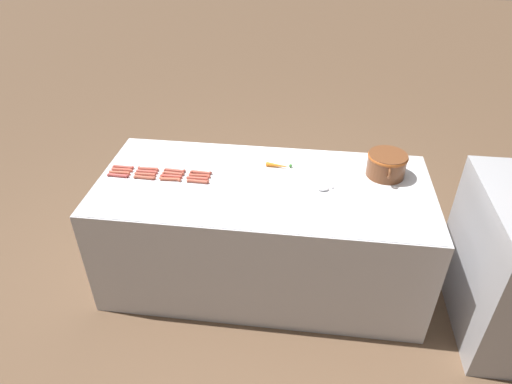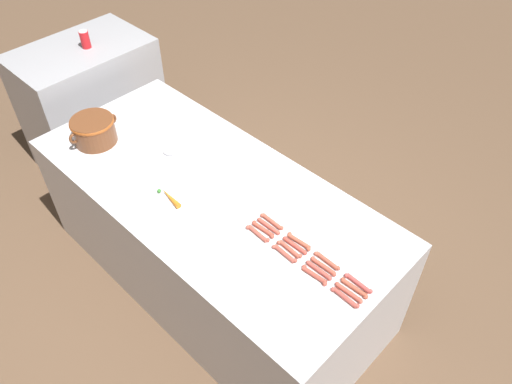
# 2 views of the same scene
# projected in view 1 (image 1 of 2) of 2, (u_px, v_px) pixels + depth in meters

# --- Properties ---
(ground_plane) EXTENTS (20.00, 20.00, 0.00)m
(ground_plane) POSITION_uv_depth(u_px,v_px,m) (262.00, 274.00, 3.45)
(ground_plane) COLOR brown
(griddle_counter) EXTENTS (1.00, 2.21, 0.83)m
(griddle_counter) POSITION_uv_depth(u_px,v_px,m) (263.00, 232.00, 3.21)
(griddle_counter) COLOR #BCBCC1
(griddle_counter) RESTS_ON ground_plane
(hot_dog_0) EXTENTS (0.03, 0.15, 0.02)m
(hot_dog_0) POSITION_uv_depth(u_px,v_px,m) (123.00, 167.00, 3.12)
(hot_dog_0) COLOR #B1493E
(hot_dog_0) RESTS_ON griddle_counter
(hot_dog_1) EXTENTS (0.03, 0.15, 0.02)m
(hot_dog_1) POSITION_uv_depth(u_px,v_px,m) (148.00, 169.00, 3.10)
(hot_dog_1) COLOR #AC4738
(hot_dog_1) RESTS_ON griddle_counter
(hot_dog_2) EXTENTS (0.03, 0.15, 0.02)m
(hot_dog_2) POSITION_uv_depth(u_px,v_px,m) (175.00, 170.00, 3.09)
(hot_dog_2) COLOR #AD4D3F
(hot_dog_2) RESTS_ON griddle_counter
(hot_dog_3) EXTENTS (0.03, 0.15, 0.02)m
(hot_dog_3) POSITION_uv_depth(u_px,v_px,m) (201.00, 172.00, 3.07)
(hot_dog_3) COLOR #AF4E3F
(hot_dog_3) RESTS_ON griddle_counter
(hot_dog_4) EXTENTS (0.02, 0.15, 0.02)m
(hot_dog_4) POSITION_uv_depth(u_px,v_px,m) (122.00, 170.00, 3.09)
(hot_dog_4) COLOR #B54E3D
(hot_dog_4) RESTS_ON griddle_counter
(hot_dog_5) EXTENTS (0.02, 0.15, 0.02)m
(hot_dog_5) POSITION_uv_depth(u_px,v_px,m) (147.00, 172.00, 3.07)
(hot_dog_5) COLOR #B1493E
(hot_dog_5) RESTS_ON griddle_counter
(hot_dog_6) EXTENTS (0.03, 0.15, 0.02)m
(hot_dog_6) POSITION_uv_depth(u_px,v_px,m) (173.00, 173.00, 3.05)
(hot_dog_6) COLOR #AD503D
(hot_dog_6) RESTS_ON griddle_counter
(hot_dog_7) EXTENTS (0.03, 0.15, 0.02)m
(hot_dog_7) POSITION_uv_depth(u_px,v_px,m) (199.00, 176.00, 3.03)
(hot_dog_7) COLOR #AE4A38
(hot_dog_7) RESTS_ON griddle_counter
(hot_dog_8) EXTENTS (0.03, 0.15, 0.02)m
(hot_dog_8) POSITION_uv_depth(u_px,v_px,m) (120.00, 173.00, 3.06)
(hot_dog_8) COLOR #AD4F38
(hot_dog_8) RESTS_ON griddle_counter
(hot_dog_9) EXTENTS (0.03, 0.15, 0.02)m
(hot_dog_9) POSITION_uv_depth(u_px,v_px,m) (145.00, 174.00, 3.05)
(hot_dog_9) COLOR #B14E3B
(hot_dog_9) RESTS_ON griddle_counter
(hot_dog_10) EXTENTS (0.02, 0.15, 0.02)m
(hot_dog_10) POSITION_uv_depth(u_px,v_px,m) (171.00, 176.00, 3.03)
(hot_dog_10) COLOR #B8483B
(hot_dog_10) RESTS_ON griddle_counter
(hot_dog_11) EXTENTS (0.02, 0.15, 0.02)m
(hot_dog_11) POSITION_uv_depth(u_px,v_px,m) (197.00, 178.00, 3.01)
(hot_dog_11) COLOR #B84E3F
(hot_dog_11) RESTS_ON griddle_counter
(hot_dog_12) EXTENTS (0.03, 0.15, 0.02)m
(hot_dog_12) POSITION_uv_depth(u_px,v_px,m) (118.00, 175.00, 3.03)
(hot_dog_12) COLOR #B44642
(hot_dog_12) RESTS_ON griddle_counter
(hot_dog_13) EXTENTS (0.03, 0.15, 0.02)m
(hot_dog_13) POSITION_uv_depth(u_px,v_px,m) (145.00, 177.00, 3.01)
(hot_dog_13) COLOR #AD513D
(hot_dog_13) RESTS_ON griddle_counter
(hot_dog_14) EXTENTS (0.03, 0.15, 0.02)m
(hot_dog_14) POSITION_uv_depth(u_px,v_px,m) (170.00, 179.00, 3.00)
(hot_dog_14) COLOR #B1533C
(hot_dog_14) RESTS_ON griddle_counter
(hot_dog_15) EXTENTS (0.03, 0.15, 0.02)m
(hot_dog_15) POSITION_uv_depth(u_px,v_px,m) (198.00, 181.00, 2.98)
(hot_dog_15) COLOR #B0523E
(hot_dog_15) RESTS_ON griddle_counter
(bean_pot) EXTENTS (0.33, 0.26, 0.16)m
(bean_pot) POSITION_uv_depth(u_px,v_px,m) (387.00, 163.00, 3.01)
(bean_pot) COLOR brown
(bean_pot) RESTS_ON griddle_counter
(serving_spoon) EXTENTS (0.27, 0.11, 0.02)m
(serving_spoon) POSITION_uv_depth(u_px,v_px,m) (325.00, 185.00, 2.94)
(serving_spoon) COLOR #B7B7BC
(serving_spoon) RESTS_ON griddle_counter
(carrot) EXTENTS (0.05, 0.18, 0.03)m
(carrot) POSITION_uv_depth(u_px,v_px,m) (279.00, 166.00, 3.13)
(carrot) COLOR orange
(carrot) RESTS_ON griddle_counter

